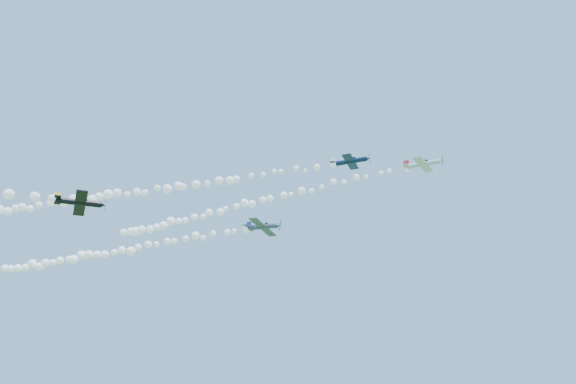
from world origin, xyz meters
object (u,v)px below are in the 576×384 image
Objects in this scene: plane_white at (423,164)px; plane_navy at (350,161)px; plane_black at (80,203)px; plane_grey at (263,227)px.

plane_white is 1.05× the size of plane_navy.
plane_white reaches higher than plane_black.
plane_white reaches higher than plane_grey.
plane_navy reaches higher than plane_black.
plane_grey is at bearing 19.45° from plane_black.
plane_grey is 32.67m from plane_black.
plane_navy is at bearing -126.54° from plane_white.
plane_navy is 0.97× the size of plane_grey.
plane_white is 31.59m from plane_grey.
plane_navy is at bearing -4.00° from plane_black.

